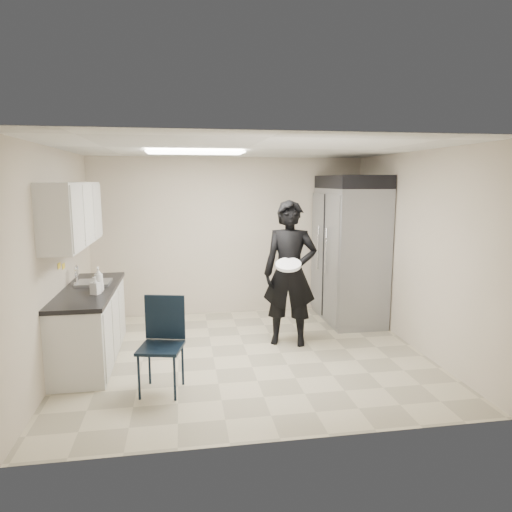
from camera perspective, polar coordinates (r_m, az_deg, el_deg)
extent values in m
plane|color=#BEB495|center=(6.01, -1.07, -12.26)|extent=(4.50, 4.50, 0.00)
plane|color=silver|center=(5.60, -1.16, 13.30)|extent=(4.50, 4.50, 0.00)
plane|color=beige|center=(7.63, -3.28, 2.46)|extent=(4.50, 0.00, 4.50)
plane|color=beige|center=(5.79, -23.74, -0.53)|extent=(0.00, 4.00, 4.00)
plane|color=beige|center=(6.38, 19.31, 0.59)|extent=(0.00, 4.00, 4.00)
cube|color=white|center=(5.94, -7.60, 12.71)|extent=(1.20, 0.60, 0.02)
cube|color=silver|center=(6.11, -19.98, -8.21)|extent=(0.60, 1.90, 0.86)
cube|color=black|center=(5.99, -20.22, -4.05)|extent=(0.64, 1.95, 0.05)
cube|color=gray|center=(6.23, -19.61, -3.65)|extent=(0.42, 0.40, 0.14)
cylinder|color=silver|center=(6.24, -21.49, -2.34)|extent=(0.02, 0.02, 0.24)
cube|color=silver|center=(5.88, -21.94, 4.89)|extent=(0.35, 1.80, 0.75)
cube|color=black|center=(7.03, -20.36, 3.93)|extent=(0.22, 0.30, 0.35)
cube|color=yellow|center=(5.90, -23.39, -1.13)|extent=(0.00, 0.12, 0.07)
cube|color=yellow|center=(6.09, -22.92, -1.16)|extent=(0.00, 0.12, 0.07)
cube|color=gray|center=(7.39, 11.62, 0.10)|extent=(0.80, 1.35, 2.10)
cube|color=black|center=(7.30, 11.92, 9.05)|extent=(0.80, 1.35, 0.20)
cube|color=black|center=(4.97, -11.82, -11.18)|extent=(0.52, 0.52, 0.98)
imported|color=black|center=(6.17, 4.25, -2.18)|extent=(0.84, 0.68, 1.97)
cylinder|color=white|center=(5.90, 4.07, -1.10)|extent=(0.42, 0.42, 0.04)
imported|color=white|center=(5.73, -19.08, -2.78)|extent=(0.12, 0.12, 0.30)
imported|color=#AEABB7|center=(5.63, -19.45, -3.48)|extent=(0.13, 0.13, 0.21)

